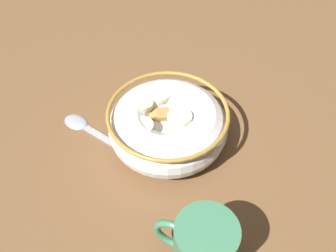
% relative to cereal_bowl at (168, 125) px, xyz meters
% --- Properties ---
extents(ground_plane, '(1.04, 1.04, 0.02)m').
position_rel_cereal_bowl_xyz_m(ground_plane, '(-0.00, 0.00, -0.04)').
color(ground_plane, brown).
extents(cereal_bowl, '(0.17, 0.17, 0.06)m').
position_rel_cereal_bowl_xyz_m(cereal_bowl, '(0.00, 0.00, 0.00)').
color(cereal_bowl, white).
rests_on(cereal_bowl, ground_plane).
extents(spoon, '(0.14, 0.05, 0.01)m').
position_rel_cereal_bowl_xyz_m(spoon, '(0.12, 0.03, -0.03)').
color(spoon, '#A5A5AD').
rests_on(spoon, ground_plane).
extents(coffee_mug, '(0.09, 0.07, 0.08)m').
position_rel_cereal_bowl_xyz_m(coffee_mug, '(-0.10, 0.15, 0.01)').
color(coffee_mug, '#3F7F59').
rests_on(coffee_mug, ground_plane).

